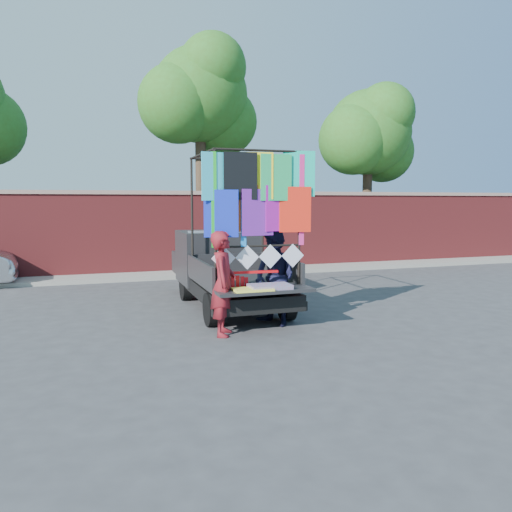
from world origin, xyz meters
name	(u,v)px	position (x,y,z in m)	size (l,w,h in m)	color
ground	(244,324)	(0.00, 0.00, 0.00)	(90.00, 90.00, 0.00)	#38383A
brick_wall	(179,232)	(0.00, 7.00, 1.33)	(30.00, 0.45, 2.61)	maroon
curb	(183,274)	(0.00, 6.30, 0.06)	(30.00, 1.20, 0.12)	gray
tree_mid	(201,99)	(1.02, 8.12, 5.70)	(4.20, 3.30, 7.73)	#38281C
tree_right	(370,136)	(7.52, 8.12, 4.75)	(4.20, 3.30, 6.62)	#38281C
pickup_truck	(223,267)	(0.13, 2.02, 0.81)	(2.02, 5.06, 3.19)	black
woman	(223,283)	(-0.55, -0.61, 0.90)	(0.65, 0.43, 1.79)	maroon
man	(275,277)	(0.53, -0.24, 0.89)	(0.87, 0.68, 1.79)	black
streamer_bundle	(244,284)	(-0.13, -0.44, 0.83)	(1.03, 0.14, 0.70)	red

